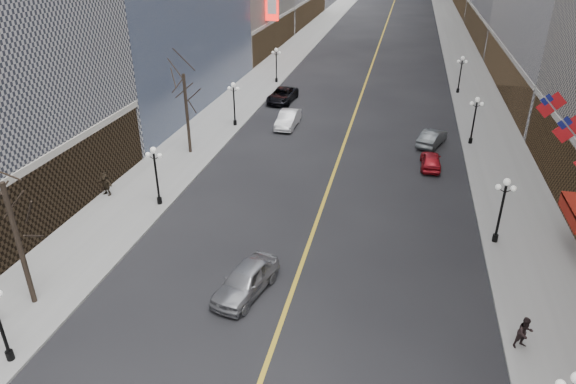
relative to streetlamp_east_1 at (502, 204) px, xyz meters
The scene contains 20 objects.
sidewalk_east 40.16m from the streetlamp_east_1, 86.85° to the left, with size 6.00×230.00×0.15m, color gray.
sidewalk_west 47.68m from the streetlamp_east_1, 122.82° to the left, with size 6.00×230.00×0.15m, color gray.
lane_line 51.45m from the streetlamp_east_1, 103.28° to the left, with size 0.25×200.00×0.02m, color gold.
streetlamp_east_1 is the anchor object (origin of this frame).
streetlamp_east_2 18.00m from the streetlamp_east_1, 90.00° to the left, with size 1.26×0.44×4.52m.
streetlamp_east_3 36.00m from the streetlamp_east_1, 90.00° to the left, with size 1.26×0.44×4.52m.
streetlamp_west_1 23.60m from the streetlamp_east_1, behind, with size 1.26×0.44×4.52m.
streetlamp_west_2 29.68m from the streetlamp_east_1, 142.67° to the left, with size 1.26×0.44×4.52m.
streetlamp_west_3 43.05m from the streetlamp_east_1, 123.25° to the left, with size 1.26×0.44×4.52m.
flag_4 5.96m from the streetlamp_east_1, 29.66° to the left, with size 2.87×0.12×2.87m.
flag_5 8.98m from the streetlamp_east_1, 63.36° to the left, with size 2.87×0.12×2.87m.
tree_west_near 28.20m from the streetlamp_east_1, 154.62° to the right, with size 3.60×3.60×7.92m.
tree_west_far 27.41m from the streetlamp_east_1, 158.43° to the left, with size 3.60×3.60×7.92m.
car_nb_near 16.78m from the streetlamp_east_1, 149.12° to the right, with size 2.04×5.06×1.72m, color #919298.
car_nb_mid 26.43m from the streetlamp_east_1, 133.56° to the left, with size 1.77×5.08×1.67m, color silver.
car_nb_far 34.69m from the streetlamp_east_1, 126.92° to the left, with size 2.71×5.87×1.63m, color black.
car_sb_mid 12.36m from the streetlamp_east_1, 108.51° to the left, with size 1.66×4.12×1.40m, color maroon.
car_sb_far 17.51m from the streetlamp_east_1, 102.08° to the left, with size 1.61×4.61×1.52m, color #4C5153.
ped_east_walk 9.98m from the streetlamp_east_1, 89.87° to the right, with size 0.84×0.46×1.73m, color black.
ped_west_far 28.26m from the streetlamp_east_1, behind, with size 1.71×0.49×1.84m, color black.
Camera 1 is at (4.94, -0.70, 18.08)m, focal length 32.00 mm.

